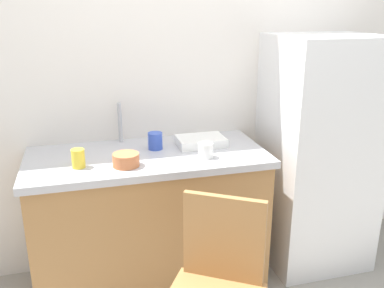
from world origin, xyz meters
The scene contains 10 objects.
back_wall centered at (0.00, 1.00, 1.34)m, with size 4.80×0.10×2.68m, color white.
cabinet_base centered at (-0.27, 0.65, 0.41)m, with size 1.30×0.60×0.81m, color #A87542.
countertop centered at (-0.27, 0.65, 0.83)m, with size 1.34×0.64×0.04m, color #B7B7BC.
faucet centered at (-0.39, 0.90, 0.98)m, with size 0.02×0.02×0.24m, color #B7B7BC.
refrigerator centered at (0.84, 0.66, 0.74)m, with size 0.63×0.58×1.49m, color white.
dish_tray centered at (0.07, 0.71, 0.88)m, with size 0.28×0.20×0.05m, color white.
terracotta_bowl centered at (-0.40, 0.49, 0.89)m, with size 0.14×0.14×0.07m, color #C67042.
cup_blue centered at (-0.21, 0.71, 0.90)m, with size 0.08×0.08×0.10m, color blue.
cup_white centered at (0.03, 0.50, 0.89)m, with size 0.08×0.08×0.08m, color white.
cup_yellow centered at (-0.64, 0.53, 0.90)m, with size 0.07×0.07×0.10m, color yellow.
Camera 1 is at (-0.60, -1.57, 1.66)m, focal length 39.20 mm.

